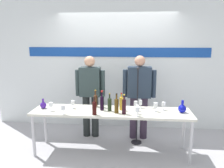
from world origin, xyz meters
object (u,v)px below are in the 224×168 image
Objects in this scene: display_table at (111,114)px; wine_bottle_5 at (102,100)px; presenter_left at (90,92)px; wine_bottle_6 at (102,102)px; wine_glass_right_0 at (155,105)px; wine_glass_right_1 at (140,103)px; wine_bottle_7 at (124,106)px; wine_glass_right_2 at (137,110)px; wine_bottle_4 at (121,103)px; microphone_stand at (137,119)px; wine_glass_left_2 at (63,108)px; wine_glass_right_5 at (164,104)px; presenter_right at (139,92)px; wine_bottle_1 at (96,100)px; wine_bottle_3 at (110,104)px; decanter_blue_right at (182,108)px; wine_glass_left_1 at (73,103)px; wine_glass_right_3 at (137,108)px; wine_glass_left_0 at (51,105)px; decanter_blue_left at (43,105)px; wine_glass_right_4 at (136,104)px; wine_bottle_0 at (94,107)px; wine_bottle_2 at (117,105)px.

display_table is 8.73× the size of wine_bottle_5.
presenter_left reaches higher than wine_bottle_6.
wine_glass_right_1 is (-0.24, 0.17, -0.01)m from wine_glass_right_0.
wine_bottle_7 is at bearing -128.79° from wine_glass_right_1.
wine_bottle_6 is 0.65m from wine_glass_right_2.
display_table is 0.26m from wine_bottle_4.
microphone_stand is (-0.05, 0.21, -0.37)m from wine_glass_right_1.
wine_glass_left_2 is 0.99× the size of wine_glass_right_0.
wine_glass_right_5 is 0.10× the size of microphone_stand.
presenter_right is 0.89m from wine_bottle_1.
wine_bottle_3 reaches higher than wine_bottle_4.
decanter_blue_right is 1.86m from wine_glass_left_1.
microphone_stand is at bearing 42.63° from display_table.
wine_glass_right_3 is at bearing -152.31° from wine_glass_right_5.
wine_bottle_6 is 2.24× the size of wine_glass_right_3.
wine_glass_right_3 is (0.61, -0.29, -0.02)m from wine_bottle_5.
presenter_right is at bearing 36.18° from wine_glass_left_2.
wine_glass_right_0 is (0.26, -0.61, -0.08)m from presenter_right.
presenter_left is at bearing 55.20° from wine_glass_left_0.
wine_glass_left_1 is (-1.86, 0.05, 0.03)m from decanter_blue_right.
wine_glass_right_1 is at bearing -24.33° from presenter_left.
decanter_blue_left is 0.56× the size of wine_bottle_3.
presenter_left reaches higher than wine_glass_right_5.
wine_glass_right_0 is (0.90, 0.01, -0.04)m from wine_bottle_6.
wine_glass_right_4 reaches higher than wine_glass_right_0.
wine_bottle_3 is 0.14m from wine_bottle_6.
presenter_right is 0.52m from microphone_stand.
wine_glass_right_4 is (1.61, 0.03, 0.06)m from decanter_blue_left.
presenter_left is 0.70m from wine_bottle_6.
wine_bottle_7 is (0.52, -0.35, 0.01)m from wine_bottle_1.
wine_glass_right_3 is 0.65m from microphone_stand.
wine_bottle_3 is 2.14× the size of wine_glass_right_5.
wine_bottle_1 is 2.07× the size of wine_glass_right_3.
display_table is 8.75× the size of wine_bottle_1.
wine_bottle_5 reaches higher than wine_glass_right_5.
wine_bottle_7 reaches higher than wine_glass_left_2.
display_table is at bearing -35.19° from wine_bottle_1.
wine_glass_right_3 is (0.27, -0.18, -0.03)m from wine_bottle_4.
wine_glass_right_0 is 1.06× the size of wine_glass_right_1.
display_table is 0.45m from wine_glass_right_4.
wine_bottle_5 is 0.88m from wine_glass_left_0.
wine_glass_right_5 is (2.08, 0.10, 0.05)m from decanter_blue_left.
wine_bottle_5 reaches higher than wine_bottle_3.
wine_bottle_6 is 2.23× the size of wine_glass_left_0.
microphone_stand is (0.28, 0.35, -0.41)m from wine_bottle_4.
wine_bottle_7 is (0.47, 0.09, 0.02)m from wine_bottle_0.
presenter_left reaches higher than wine_glass_right_3.
display_table is at bearing -0.82° from decanter_blue_left.
wine_bottle_2 is at bearing -45.65° from wine_bottle_5.
wine_bottle_0 is 0.95× the size of wine_bottle_1.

